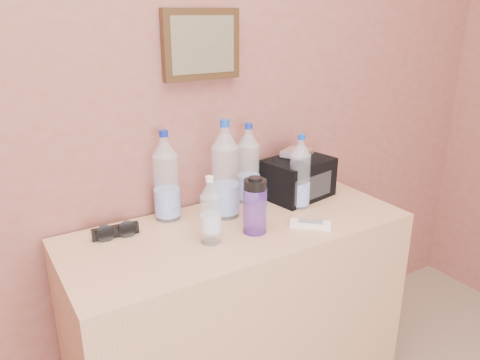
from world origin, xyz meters
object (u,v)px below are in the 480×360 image
(pet_large_c, at_px, (248,167))
(foil_packet, at_px, (297,153))
(sunglasses, at_px, (115,231))
(dresser, at_px, (239,317))
(pet_large_d, at_px, (300,176))
(pet_small, at_px, (210,214))
(nalgene_bottle, at_px, (255,205))
(pet_large_a, at_px, (166,181))
(ac_remote, at_px, (310,224))
(pet_large_b, at_px, (225,175))
(toiletry_bag, at_px, (298,175))

(pet_large_c, bearing_deg, foil_packet, -22.26)
(pet_large_c, xyz_separation_m, sunglasses, (-0.56, -0.04, -0.12))
(dresser, height_order, pet_large_c, pet_large_c)
(pet_large_d, bearing_deg, pet_large_c, 131.64)
(pet_large_c, height_order, pet_small, pet_large_c)
(nalgene_bottle, relative_size, foil_packet, 1.78)
(pet_large_a, height_order, ac_remote, pet_large_a)
(pet_large_d, xyz_separation_m, ac_remote, (-0.08, -0.17, -0.12))
(pet_large_d, relative_size, nalgene_bottle, 1.45)
(pet_large_c, xyz_separation_m, pet_large_d, (0.14, -0.16, -0.01))
(pet_large_c, distance_m, pet_small, 0.39)
(sunglasses, bearing_deg, pet_large_b, -0.83)
(nalgene_bottle, relative_size, ac_remote, 1.39)
(foil_packet, bearing_deg, pet_large_b, -179.21)
(pet_large_d, relative_size, ac_remote, 2.02)
(pet_large_b, relative_size, pet_small, 1.59)
(pet_large_b, relative_size, nalgene_bottle, 1.82)
(toiletry_bag, bearing_deg, pet_large_a, 162.10)
(pet_large_b, xyz_separation_m, pet_large_d, (0.29, -0.08, -0.03))
(pet_large_a, xyz_separation_m, pet_large_c, (0.35, -0.01, -0.01))
(dresser, distance_m, pet_large_a, 0.61)
(pet_large_d, bearing_deg, dresser, -174.01)
(pet_large_b, distance_m, pet_small, 0.23)
(foil_packet, bearing_deg, sunglasses, 177.13)
(sunglasses, bearing_deg, foil_packet, 2.12)
(dresser, relative_size, pet_large_a, 3.71)
(pet_large_d, distance_m, sunglasses, 0.72)
(pet_small, bearing_deg, pet_large_a, 100.46)
(dresser, bearing_deg, ac_remote, -32.81)
(dresser, xyz_separation_m, toiletry_bag, (0.36, 0.12, 0.48))
(pet_large_a, bearing_deg, pet_large_b, -24.66)
(pet_small, bearing_deg, foil_packet, 19.00)
(sunglasses, height_order, toiletry_bag, toiletry_bag)
(pet_large_b, relative_size, pet_large_d, 1.26)
(pet_large_d, distance_m, nalgene_bottle, 0.29)
(pet_large_c, xyz_separation_m, toiletry_bag, (0.20, -0.07, -0.05))
(ac_remote, relative_size, foil_packet, 1.28)
(pet_small, bearing_deg, dresser, 21.17)
(pet_large_c, height_order, nalgene_bottle, pet_large_c)
(pet_large_a, height_order, pet_small, pet_large_a)
(pet_large_c, relative_size, pet_small, 1.39)
(pet_large_d, distance_m, toiletry_bag, 0.12)
(pet_small, xyz_separation_m, nalgene_bottle, (0.17, -0.01, -0.00))
(pet_large_b, height_order, pet_small, pet_large_b)
(pet_large_d, bearing_deg, sunglasses, 170.46)
(pet_large_b, height_order, pet_large_d, pet_large_b)
(pet_large_b, distance_m, foil_packet, 0.34)
(ac_remote, bearing_deg, sunglasses, -162.06)
(sunglasses, bearing_deg, pet_large_d, -4.55)
(sunglasses, bearing_deg, toiletry_bag, 2.89)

